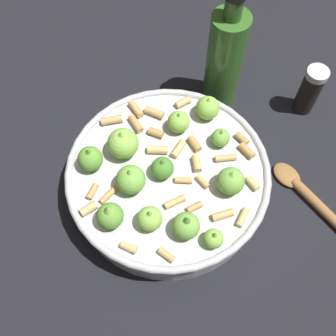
# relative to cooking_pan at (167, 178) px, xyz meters

# --- Properties ---
(ground_plane) EXTENTS (2.40, 2.40, 0.00)m
(ground_plane) POSITION_rel_cooking_pan_xyz_m (-0.00, 0.00, -0.04)
(ground_plane) COLOR black
(cooking_pan) EXTENTS (0.31, 0.31, 0.12)m
(cooking_pan) POSITION_rel_cooking_pan_xyz_m (0.00, 0.00, 0.00)
(cooking_pan) COLOR #B7B7BC
(cooking_pan) RESTS_ON ground
(pepper_shaker) EXTENTS (0.04, 0.04, 0.10)m
(pepper_shaker) POSITION_rel_cooking_pan_xyz_m (-0.05, 0.29, 0.01)
(pepper_shaker) COLOR black
(pepper_shaker) RESTS_ON ground
(olive_oil_bottle) EXTENTS (0.06, 0.06, 0.23)m
(olive_oil_bottle) POSITION_rel_cooking_pan_xyz_m (-0.13, 0.17, 0.06)
(olive_oil_bottle) COLOR #336023
(olive_oil_bottle) RESTS_ON ground
(wooden_spoon) EXTENTS (0.20, 0.07, 0.02)m
(wooden_spoon) POSITION_rel_cooking_pan_xyz_m (0.12, 0.20, -0.03)
(wooden_spoon) COLOR olive
(wooden_spoon) RESTS_ON ground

